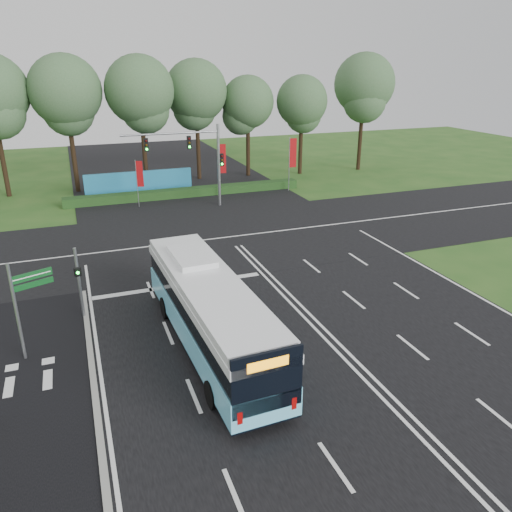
# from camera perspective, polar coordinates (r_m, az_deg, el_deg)

# --- Properties ---
(ground) EXTENTS (120.00, 120.00, 0.00)m
(ground) POSITION_cam_1_polar(r_m,az_deg,el_deg) (25.61, 4.71, -6.24)
(ground) COLOR #25521B
(ground) RESTS_ON ground
(road_main) EXTENTS (20.00, 120.00, 0.04)m
(road_main) POSITION_cam_1_polar(r_m,az_deg,el_deg) (25.60, 4.71, -6.20)
(road_main) COLOR black
(road_main) RESTS_ON ground
(road_cross) EXTENTS (120.00, 14.00, 0.05)m
(road_cross) POSITION_cam_1_polar(r_m,az_deg,el_deg) (35.93, -3.35, 2.13)
(road_cross) COLOR black
(road_cross) RESTS_ON ground
(bike_path) EXTENTS (5.00, 18.00, 0.06)m
(bike_path) POSITION_cam_1_polar(r_m,az_deg,el_deg) (21.25, -24.67, -14.63)
(bike_path) COLOR black
(bike_path) RESTS_ON ground
(kerb_strip) EXTENTS (0.25, 18.00, 0.12)m
(kerb_strip) POSITION_cam_1_polar(r_m,az_deg,el_deg) (21.07, -18.03, -13.83)
(kerb_strip) COLOR gray
(kerb_strip) RESTS_ON ground
(city_bus) EXTENTS (3.08, 12.46, 3.55)m
(city_bus) POSITION_cam_1_polar(r_m,az_deg,el_deg) (21.69, -5.32, -6.34)
(city_bus) COLOR #6DD8FD
(city_bus) RESTS_ON ground
(pedestrian_signal) EXTENTS (0.34, 0.43, 3.67)m
(pedestrian_signal) POSITION_cam_1_polar(r_m,az_deg,el_deg) (25.44, -19.58, -2.68)
(pedestrian_signal) COLOR gray
(pedestrian_signal) RESTS_ON ground
(street_sign) EXTENTS (1.61, 0.71, 4.41)m
(street_sign) POSITION_cam_1_polar(r_m,az_deg,el_deg) (22.65, -25.04, -4.44)
(street_sign) COLOR gray
(street_sign) RESTS_ON ground
(banner_flag_left) EXTENTS (0.58, 0.25, 4.12)m
(banner_flag_left) POSITION_cam_1_polar(r_m,az_deg,el_deg) (44.04, -13.21, 8.83)
(banner_flag_left) COLOR gray
(banner_flag_left) RESTS_ON ground
(banner_flag_mid) EXTENTS (0.73, 0.17, 4.96)m
(banner_flag_mid) POSITION_cam_1_polar(r_m,az_deg,el_deg) (46.59, -4.00, 10.65)
(banner_flag_mid) COLOR gray
(banner_flag_mid) RESTS_ON ground
(banner_flag_right) EXTENTS (0.76, 0.08, 5.16)m
(banner_flag_right) POSITION_cam_1_polar(r_m,az_deg,el_deg) (48.83, 4.12, 11.28)
(banner_flag_right) COLOR gray
(banner_flag_right) RESTS_ON ground
(traffic_light_gantry) EXTENTS (8.41, 0.28, 7.00)m
(traffic_light_gantry) POSITION_cam_1_polar(r_m,az_deg,el_deg) (42.79, -6.66, 11.57)
(traffic_light_gantry) COLOR gray
(traffic_light_gantry) RESTS_ON ground
(hedge) EXTENTS (22.00, 1.20, 0.80)m
(hedge) POSITION_cam_1_polar(r_m,az_deg,el_deg) (47.43, -7.88, 7.21)
(hedge) COLOR #193914
(hedge) RESTS_ON ground
(blue_hoarding) EXTENTS (10.00, 0.30, 2.20)m
(blue_hoarding) POSITION_cam_1_polar(r_m,az_deg,el_deg) (49.02, -13.19, 8.15)
(blue_hoarding) COLOR teal
(blue_hoarding) RESTS_ON ground
(eucalyptus_row) EXTENTS (49.72, 8.26, 12.86)m
(eucalyptus_row) POSITION_cam_1_polar(r_m,az_deg,el_deg) (51.80, -10.85, 17.82)
(eucalyptus_row) COLOR black
(eucalyptus_row) RESTS_ON ground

